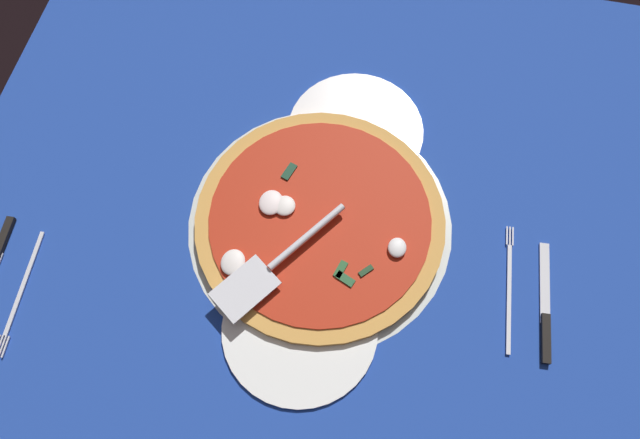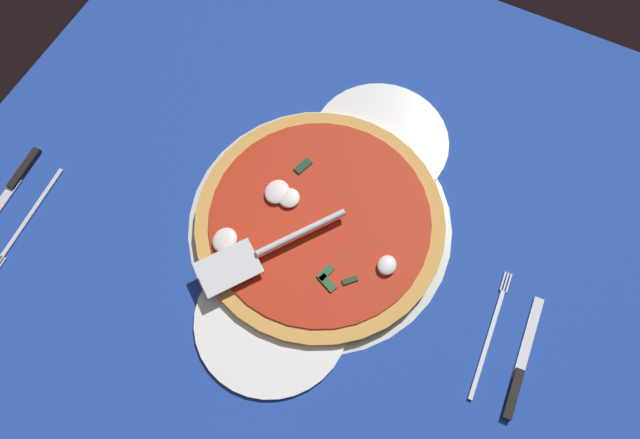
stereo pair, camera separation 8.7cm
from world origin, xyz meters
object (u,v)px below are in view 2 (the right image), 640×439
pizza (319,220)px  place_setting_near (19,205)px  pizza_server (264,250)px  place_setting_far (505,352)px  dinner_plate_right (272,319)px  dinner_plate_left (380,141)px

pizza → place_setting_near: 46.83cm
pizza_server → place_setting_near: size_ratio=1.03×
place_setting_near → place_setting_far: size_ratio=0.98×
pizza → place_setting_near: pizza is taller
dinner_plate_right → place_setting_far: place_setting_far is taller
dinner_plate_right → pizza: pizza is taller
dinner_plate_left → pizza_server: pizza_server is taller
pizza → place_setting_near: (18.18, -43.14, -1.25)cm
place_setting_near → place_setting_far: same height
place_setting_near → dinner_plate_right: bearing=88.9°
pizza → place_setting_far: 32.60cm
pizza → place_setting_near: size_ratio=1.88×
pizza_server → dinner_plate_left: bearing=-159.3°
dinner_plate_left → place_setting_near: size_ratio=1.10×
dinner_plate_right → pizza_server: size_ratio=1.07×
dinner_plate_left → dinner_plate_right: (33.72, -1.71, 0.00)cm
pizza_server → place_setting_far: (-2.83, 36.67, -3.44)cm
place_setting_far → place_setting_near: bearing=95.4°
pizza → pizza_server: size_ratio=1.83×
dinner_plate_left → pizza: 17.57cm
dinner_plate_right → place_setting_near: bearing=-87.6°
dinner_plate_left → dinner_plate_right: same height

